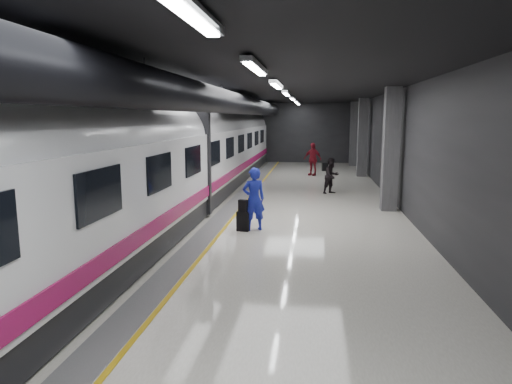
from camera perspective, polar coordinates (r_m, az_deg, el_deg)
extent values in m
plane|color=white|center=(15.64, 0.57, -3.30)|extent=(40.00, 40.00, 0.00)
cube|color=black|center=(15.30, 0.60, 13.38)|extent=(10.00, 40.00, 0.02)
cube|color=#28282B|center=(35.22, 4.41, 7.39)|extent=(10.00, 0.02, 4.50)
cube|color=#28282B|center=(16.64, -16.84, 4.90)|extent=(0.02, 40.00, 4.50)
cube|color=#28282B|center=(15.54, 19.28, 4.49)|extent=(0.02, 40.00, 4.50)
cube|color=slate|center=(15.85, -4.29, -3.14)|extent=(0.65, 39.80, 0.01)
cube|color=gold|center=(15.77, -2.86, -3.18)|extent=(0.10, 39.80, 0.01)
cylinder|color=black|center=(15.47, -4.29, 11.27)|extent=(0.80, 38.00, 0.80)
cube|color=silver|center=(4.43, -8.97, 22.06)|extent=(0.22, 2.60, 0.10)
cube|color=silver|center=(9.28, -0.05, 15.41)|extent=(0.22, 2.60, 0.10)
cube|color=silver|center=(14.24, 2.58, 13.27)|extent=(0.22, 2.60, 0.10)
cube|color=silver|center=(19.22, 3.84, 12.23)|extent=(0.22, 2.60, 0.10)
cube|color=silver|center=(24.20, 4.57, 11.62)|extent=(0.22, 2.60, 0.10)
cube|color=silver|center=(29.20, 5.05, 11.21)|extent=(0.22, 2.60, 0.10)
cube|color=silver|center=(33.19, 5.33, 10.97)|extent=(0.22, 2.60, 0.10)
cube|color=#515154|center=(17.42, 16.48, 5.10)|extent=(0.55, 0.55, 4.50)
cube|color=#515154|center=(27.32, 13.18, 6.63)|extent=(0.55, 0.55, 4.50)
cube|color=#515154|center=(33.29, 12.14, 7.10)|extent=(0.55, 0.55, 4.50)
cube|color=black|center=(16.26, -10.88, -1.72)|extent=(2.80, 38.00, 0.60)
cube|color=white|center=(16.05, -11.04, 3.19)|extent=(2.90, 38.00, 2.20)
cylinder|color=white|center=(15.98, -11.14, 6.58)|extent=(2.80, 38.00, 2.80)
cube|color=#990D4C|center=(15.76, -5.86, 0.27)|extent=(0.04, 38.00, 0.35)
cube|color=black|center=(16.03, -11.06, 4.08)|extent=(3.05, 0.25, 3.80)
cube|color=black|center=(8.09, -18.91, -0.19)|extent=(0.05, 1.60, 0.85)
cube|color=black|center=(10.83, -11.96, 2.41)|extent=(0.05, 1.60, 0.85)
cube|color=black|center=(13.69, -7.84, 3.92)|extent=(0.05, 1.60, 0.85)
cube|color=black|center=(16.59, -5.15, 4.90)|extent=(0.05, 1.60, 0.85)
cube|color=black|center=(19.52, -3.26, 5.58)|extent=(0.05, 1.60, 0.85)
cube|color=black|center=(22.47, -1.86, 6.08)|extent=(0.05, 1.60, 0.85)
cube|color=black|center=(25.44, -0.78, 6.46)|extent=(0.05, 1.60, 0.85)
cube|color=black|center=(28.41, 0.07, 6.76)|extent=(0.05, 1.60, 0.85)
cube|color=black|center=(31.38, 0.76, 7.00)|extent=(0.05, 1.60, 0.85)
imported|color=#1E18BA|center=(13.83, -0.28, -0.90)|extent=(0.83, 0.70, 1.93)
cube|color=black|center=(13.88, -1.62, -3.66)|extent=(0.40, 0.28, 0.60)
cube|color=black|center=(13.75, -1.63, -1.72)|extent=(0.30, 0.22, 0.36)
imported|color=black|center=(20.83, 9.42, 2.01)|extent=(1.00, 0.98, 1.62)
imported|color=maroon|center=(27.30, 7.09, 4.10)|extent=(1.23, 0.94, 1.94)
cube|color=black|center=(29.74, 8.61, 3.13)|extent=(0.41, 0.33, 0.53)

